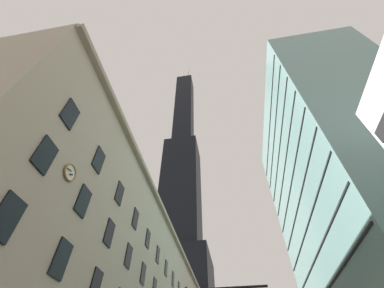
{
  "coord_description": "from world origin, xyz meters",
  "views": [
    {
      "loc": [
        -0.35,
        -11.09,
        1.95
      ],
      "look_at": [
        -3.98,
        10.75,
        25.56
      ],
      "focal_mm": 22.95,
      "sensor_mm": 36.0,
      "label": 1
    }
  ],
  "objects": [
    {
      "name": "glass_office_midrise",
      "position": [
        18.56,
        25.75,
        24.91
      ],
      "size": [
        15.22,
        34.43,
        49.81
      ],
      "color": "gray",
      "rests_on": "ground"
    },
    {
      "name": "dark_skyscraper",
      "position": [
        -20.96,
        81.55,
        57.88
      ],
      "size": [
        24.32,
        24.32,
        191.59
      ],
      "color": "black",
      "rests_on": "ground"
    }
  ]
}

